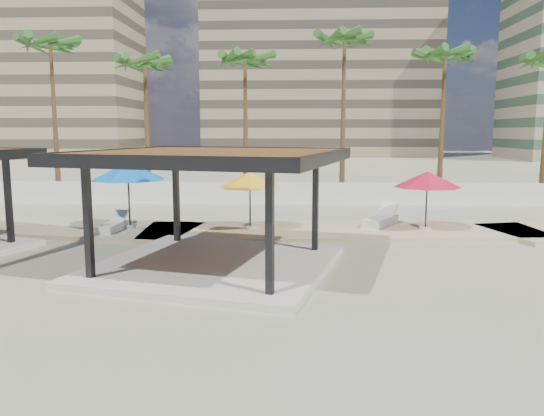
{
  "coord_description": "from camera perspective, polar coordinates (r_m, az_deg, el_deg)",
  "views": [
    {
      "loc": [
        0.12,
        -14.34,
        4.13
      ],
      "look_at": [
        -0.71,
        4.42,
        1.4
      ],
      "focal_mm": 35.0,
      "sensor_mm": 36.0,
      "label": 1
    }
  ],
  "objects": [
    {
      "name": "palm_d",
      "position": [
        33.63,
        -2.91,
        15.11
      ],
      "size": [
        3.0,
        3.0,
        9.31
      ],
      "color": "brown",
      "rests_on": "ground"
    },
    {
      "name": "building_mid",
      "position": [
        92.98,
        5.07,
        14.49
      ],
      "size": [
        38.0,
        16.0,
        30.4
      ],
      "color": "#847259",
      "rests_on": "ground"
    },
    {
      "name": "umbrella_c",
      "position": [
        22.06,
        16.37,
        2.96
      ],
      "size": [
        3.05,
        3.05,
        2.37
      ],
      "rotation": [
        0.0,
        0.0,
        -0.16
      ],
      "color": "beige",
      "rests_on": "promenade"
    },
    {
      "name": "palm_c",
      "position": [
        33.91,
        -13.52,
        14.41
      ],
      "size": [
        3.0,
        3.0,
        9.04
      ],
      "color": "brown",
      "rests_on": "ground"
    },
    {
      "name": "palm_b",
      "position": [
        36.67,
        -22.7,
        15.35
      ],
      "size": [
        3.0,
        3.0,
        10.27
      ],
      "color": "brown",
      "rests_on": "ground"
    },
    {
      "name": "palm_e",
      "position": [
        33.25,
        7.81,
        16.88
      ],
      "size": [
        3.0,
        3.0,
        10.39
      ],
      "color": "brown",
      "rests_on": "ground"
    },
    {
      "name": "umbrella_f",
      "position": [
        22.37,
        -15.24,
        3.85
      ],
      "size": [
        3.48,
        3.48,
        2.72
      ],
      "rotation": [
        0.0,
        0.0,
        -0.15
      ],
      "color": "beige",
      "rests_on": "promenade"
    },
    {
      "name": "ground",
      "position": [
        14.92,
        1.98,
        -7.8
      ],
      "size": [
        200.0,
        200.0,
        0.0
      ],
      "primitive_type": "plane",
      "color": "tan",
      "rests_on": "ground"
    },
    {
      "name": "lounger_b",
      "position": [
        22.8,
        11.6,
        -1.35
      ],
      "size": [
        1.85,
        2.33,
        0.87
      ],
      "rotation": [
        0.0,
        0.0,
        1.0
      ],
      "color": "white",
      "rests_on": "promenade"
    },
    {
      "name": "promenade",
      "position": [
        22.46,
        7.29,
        -2.24
      ],
      "size": [
        44.45,
        7.97,
        0.24
      ],
      "color": "#C6B284",
      "rests_on": "ground"
    },
    {
      "name": "palm_f",
      "position": [
        34.37,
        18.1,
        14.79
      ],
      "size": [
        3.0,
        3.0,
        9.45
      ],
      "color": "brown",
      "rests_on": "ground"
    },
    {
      "name": "lounger_a",
      "position": [
        22.19,
        -16.75,
        -1.89
      ],
      "size": [
        0.78,
        1.93,
        0.71
      ],
      "rotation": [
        0.0,
        0.0,
        1.48
      ],
      "color": "white",
      "rests_on": "promenade"
    },
    {
      "name": "boundary_wall",
      "position": [
        30.55,
        2.29,
        1.62
      ],
      "size": [
        56.0,
        0.3,
        1.2
      ],
      "primitive_type": "cube",
      "color": "silver",
      "rests_on": "ground"
    },
    {
      "name": "pavilion_central",
      "position": [
        15.87,
        -6.31,
        0.99
      ],
      "size": [
        8.58,
        8.58,
        3.58
      ],
      "rotation": [
        0.0,
        0.0,
        -0.25
      ],
      "color": "beige",
      "rests_on": "ground"
    },
    {
      "name": "umbrella_b",
      "position": [
        21.39,
        -2.39,
        3.05
      ],
      "size": [
        2.78,
        2.78,
        2.34
      ],
      "rotation": [
        0.0,
        0.0,
        0.06
      ],
      "color": "beige",
      "rests_on": "promenade"
    },
    {
      "name": "building_west",
      "position": [
        93.16,
        -25.21,
        14.36
      ],
      "size": [
        34.0,
        16.0,
        32.4
      ],
      "color": "#937F60",
      "rests_on": "ground"
    }
  ]
}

